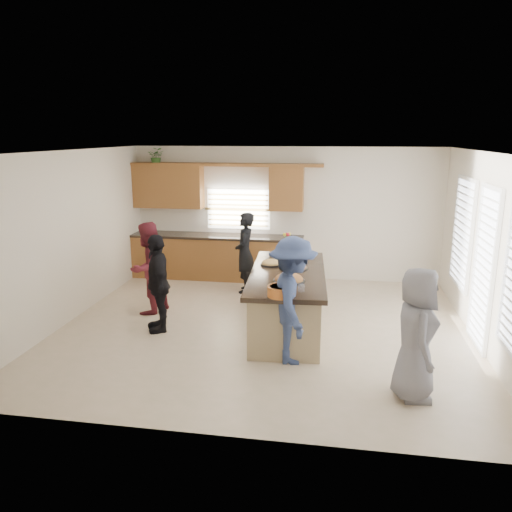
% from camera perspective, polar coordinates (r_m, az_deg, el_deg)
% --- Properties ---
extents(floor, '(6.50, 6.50, 0.00)m').
position_cam_1_polar(floor, '(8.15, 0.86, -8.22)').
color(floor, beige).
rests_on(floor, ground).
extents(room_shell, '(6.52, 6.02, 2.81)m').
position_cam_1_polar(room_shell, '(7.64, 0.91, 5.11)').
color(room_shell, silver).
rests_on(room_shell, ground).
extents(back_cabinetry, '(4.08, 0.66, 2.46)m').
position_cam_1_polar(back_cabinetry, '(10.74, -4.70, 2.25)').
color(back_cabinetry, brown).
rests_on(back_cabinetry, ground).
extents(right_wall_glazing, '(0.06, 4.00, 2.25)m').
position_cam_1_polar(right_wall_glazing, '(7.82, 24.76, -0.14)').
color(right_wall_glazing, white).
rests_on(right_wall_glazing, ground).
extents(island, '(1.32, 2.77, 0.95)m').
position_cam_1_polar(island, '(7.99, 3.60, -5.24)').
color(island, tan).
rests_on(island, ground).
extents(platter_front, '(0.47, 0.47, 0.19)m').
position_cam_1_polar(platter_front, '(7.32, 3.79, -2.71)').
color(platter_front, black).
rests_on(platter_front, island).
extents(platter_mid, '(0.46, 0.46, 0.19)m').
position_cam_1_polar(platter_mid, '(8.00, 4.28, -1.29)').
color(platter_mid, black).
rests_on(platter_mid, island).
extents(platter_back, '(0.34, 0.34, 0.14)m').
position_cam_1_polar(platter_back, '(8.21, 1.68, -0.86)').
color(platter_back, black).
rests_on(platter_back, island).
extents(salad_bowl, '(0.36, 0.36, 0.14)m').
position_cam_1_polar(salad_bowl, '(6.65, 2.86, -3.97)').
color(salad_bowl, '#C46424').
rests_on(salad_bowl, island).
extents(clear_cup, '(0.09, 0.09, 0.10)m').
position_cam_1_polar(clear_cup, '(6.86, 5.19, -3.67)').
color(clear_cup, white).
rests_on(clear_cup, island).
extents(plate_stack, '(0.25, 0.25, 0.06)m').
position_cam_1_polar(plate_stack, '(8.86, 4.20, 0.20)').
color(plate_stack, '#BE97DB').
rests_on(plate_stack, island).
extents(flower_vase, '(0.14, 0.14, 0.41)m').
position_cam_1_polar(flower_vase, '(8.84, 3.53, 1.39)').
color(flower_vase, silver).
rests_on(flower_vase, island).
extents(potted_plant, '(0.36, 0.32, 0.37)m').
position_cam_1_polar(potted_plant, '(10.99, -11.30, 11.10)').
color(potted_plant, '#417C31').
rests_on(potted_plant, back_cabinetry).
extents(woman_left_back, '(0.42, 0.61, 1.58)m').
position_cam_1_polar(woman_left_back, '(9.75, -1.29, 0.38)').
color(woman_left_back, black).
rests_on(woman_left_back, ground).
extents(woman_left_mid, '(0.82, 0.93, 1.60)m').
position_cam_1_polar(woman_left_mid, '(8.80, -12.25, -1.36)').
color(woman_left_mid, maroon).
rests_on(woman_left_mid, ground).
extents(woman_left_front, '(0.74, 0.99, 1.56)m').
position_cam_1_polar(woman_left_front, '(7.98, -11.14, -3.04)').
color(woman_left_front, black).
rests_on(woman_left_front, ground).
extents(woman_right_back, '(0.85, 1.23, 1.75)m').
position_cam_1_polar(woman_right_back, '(6.75, 4.19, -5.10)').
color(woman_right_back, navy).
rests_on(woman_right_back, ground).
extents(woman_right_front, '(0.55, 0.81, 1.59)m').
position_cam_1_polar(woman_right_front, '(6.13, 17.83, -8.52)').
color(woman_right_front, slate).
rests_on(woman_right_front, ground).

